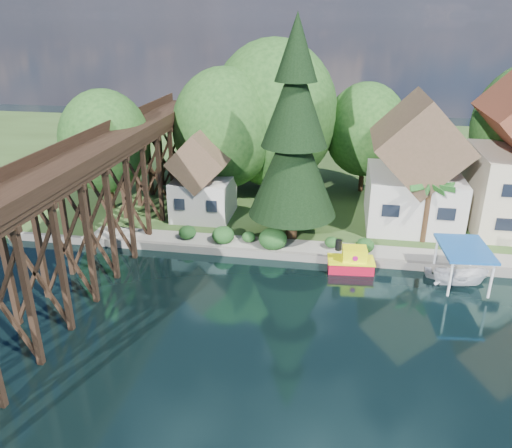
# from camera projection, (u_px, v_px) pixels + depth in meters

# --- Properties ---
(ground) EXTENTS (140.00, 140.00, 0.00)m
(ground) POSITION_uv_depth(u_px,v_px,m) (317.00, 322.00, 30.17)
(ground) COLOR black
(ground) RESTS_ON ground
(bank) EXTENTS (140.00, 52.00, 0.50)m
(bank) POSITION_uv_depth(u_px,v_px,m) (333.00, 165.00, 60.99)
(bank) COLOR #2D451B
(bank) RESTS_ON ground
(seawall) EXTENTS (60.00, 0.40, 0.62)m
(seawall) POSITION_uv_depth(u_px,v_px,m) (378.00, 263.00, 36.70)
(seawall) COLOR slate
(seawall) RESTS_ON ground
(promenade) EXTENTS (50.00, 2.60, 0.06)m
(promenade) POSITION_uv_depth(u_px,v_px,m) (405.00, 255.00, 37.49)
(promenade) COLOR gray
(promenade) RESTS_ON bank
(trestle_bridge) EXTENTS (4.12, 44.18, 9.30)m
(trestle_bridge) POSITION_uv_depth(u_px,v_px,m) (99.00, 196.00, 35.32)
(trestle_bridge) COLOR black
(trestle_bridge) RESTS_ON ground
(house_left) EXTENTS (7.64, 8.64, 11.02)m
(house_left) POSITION_uv_depth(u_px,v_px,m) (415.00, 171.00, 41.65)
(house_left) COLOR beige
(house_left) RESTS_ON bank
(shed) EXTENTS (5.09, 5.40, 7.85)m
(shed) POSITION_uv_depth(u_px,v_px,m) (203.00, 180.00, 43.60)
(shed) COLOR beige
(shed) RESTS_ON bank
(bg_trees) EXTENTS (49.90, 13.30, 10.57)m
(bg_trees) POSITION_uv_depth(u_px,v_px,m) (345.00, 130.00, 46.53)
(bg_trees) COLOR #382314
(bg_trees) RESTS_ON bank
(shrubs) EXTENTS (15.76, 2.47, 1.70)m
(shrubs) POSITION_uv_depth(u_px,v_px,m) (266.00, 237.00, 38.84)
(shrubs) COLOR #163D16
(shrubs) RESTS_ON bank
(conifer) EXTENTS (6.89, 6.89, 16.97)m
(conifer) POSITION_uv_depth(u_px,v_px,m) (294.00, 138.00, 37.36)
(conifer) COLOR #382314
(conifer) RESTS_ON bank
(palm_tree) EXTENTS (4.40, 4.40, 5.20)m
(palm_tree) POSITION_uv_depth(u_px,v_px,m) (430.00, 187.00, 38.02)
(palm_tree) COLOR #382314
(palm_tree) RESTS_ON bank
(tugboat) EXTENTS (3.45, 2.08, 2.41)m
(tugboat) POSITION_uv_depth(u_px,v_px,m) (351.00, 261.00, 36.04)
(tugboat) COLOR red
(tugboat) RESTS_ON ground
(boat_white_a) EXTENTS (4.42, 3.39, 0.85)m
(boat_white_a) POSITION_uv_depth(u_px,v_px,m) (455.00, 273.00, 35.01)
(boat_white_a) COLOR white
(boat_white_a) RESTS_ON ground
(boat_canopy) EXTENTS (3.73, 4.72, 2.90)m
(boat_canopy) POSITION_uv_depth(u_px,v_px,m) (461.00, 269.00, 33.78)
(boat_canopy) COLOR white
(boat_canopy) RESTS_ON ground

